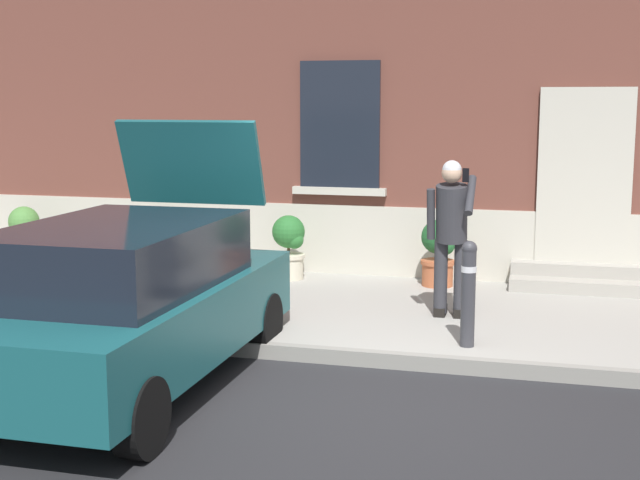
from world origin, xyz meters
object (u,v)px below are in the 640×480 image
at_px(planter_terracotta, 439,251).
at_px(planter_cream, 289,245).
at_px(planter_charcoal, 25,234).
at_px(planter_olive, 154,239).
at_px(person_on_phone, 451,228).
at_px(bollard_near_person, 468,290).
at_px(hatchback_car_teal, 127,300).

bearing_deg(planter_terracotta, planter_cream, -178.08).
bearing_deg(planter_charcoal, planter_olive, 2.80).
bearing_deg(person_on_phone, bollard_near_person, -85.27).
relative_size(hatchback_car_teal, person_on_phone, 2.33).
distance_m(person_on_phone, planter_charcoal, 6.53).
xyz_separation_m(person_on_phone, planter_terracotta, (-0.34, 1.65, -0.54)).
relative_size(planter_cream, planter_terracotta, 1.00).
xyz_separation_m(hatchback_car_teal, bollard_near_person, (2.81, 1.60, -0.09)).
xyz_separation_m(bollard_near_person, planter_charcoal, (-6.62, 2.64, -0.11)).
bearing_deg(planter_terracotta, hatchback_car_teal, -116.47).
bearing_deg(planter_olive, planter_terracotta, 0.23).
xyz_separation_m(planter_cream, planter_terracotta, (1.99, 0.07, 0.00)).
xyz_separation_m(planter_charcoal, planter_cream, (3.99, 0.05, 0.00)).
bearing_deg(hatchback_car_teal, planter_terracotta, 63.53).
distance_m(planter_olive, planter_cream, 1.99).
distance_m(bollard_near_person, planter_charcoal, 7.13).
xyz_separation_m(planter_olive, planter_terracotta, (3.99, 0.02, 0.00)).
distance_m(hatchback_car_teal, bollard_near_person, 3.24).
bearing_deg(hatchback_car_teal, planter_cream, 87.68).
distance_m(bollard_near_person, planter_cream, 3.77).
height_order(hatchback_car_teal, planter_cream, hatchback_car_teal).
bearing_deg(hatchback_car_teal, planter_charcoal, 131.98).
xyz_separation_m(bollard_near_person, planter_terracotta, (-0.64, 2.75, -0.11)).
height_order(hatchback_car_teal, bollard_near_person, hatchback_car_teal).
distance_m(person_on_phone, planter_olive, 4.66).
distance_m(hatchback_car_teal, person_on_phone, 3.70).
bearing_deg(planter_olive, person_on_phone, -20.70).
height_order(planter_charcoal, planter_olive, same).
bearing_deg(person_on_phone, planter_olive, 148.62).
relative_size(hatchback_car_teal, planter_olive, 4.73).
xyz_separation_m(hatchback_car_teal, planter_terracotta, (2.17, 4.35, -0.19)).
height_order(hatchback_car_teal, planter_olive, hatchback_car_teal).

